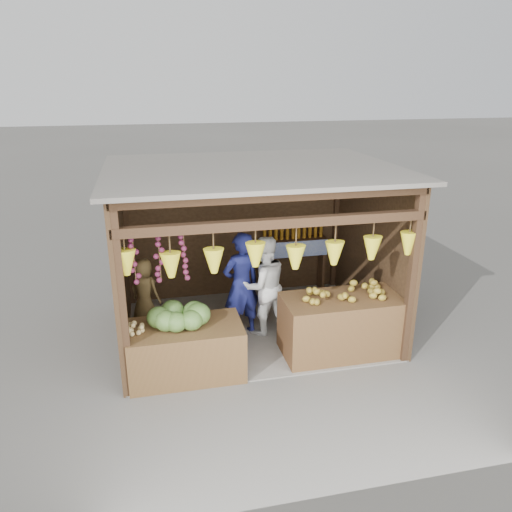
{
  "coord_description": "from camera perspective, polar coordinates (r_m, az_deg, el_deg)",
  "views": [
    {
      "loc": [
        -1.55,
        -7.17,
        3.89
      ],
      "look_at": [
        0.03,
        -0.1,
        1.3
      ],
      "focal_mm": 35.0,
      "sensor_mm": 36.0,
      "label": 1
    }
  ],
  "objects": [
    {
      "name": "man_standing",
      "position": [
        7.76,
        -1.69,
        -3.34
      ],
      "size": [
        0.72,
        0.59,
        1.71
      ],
      "primitive_type": "imported",
      "rotation": [
        0.0,
        0.0,
        3.47
      ],
      "color": "#161A52",
      "rests_on": "ground"
    },
    {
      "name": "mango_pile",
      "position": [
        7.25,
        10.19,
        -4.11
      ],
      "size": [
        1.4,
        0.64,
        0.22
      ],
      "primitive_type": null,
      "color": "#B45F18",
      "rests_on": "counter_right"
    },
    {
      "name": "stall_structure",
      "position": [
        7.62,
        -0.58,
        2.7
      ],
      "size": [
        4.3,
        3.3,
        2.66
      ],
      "color": "slate",
      "rests_on": "ground"
    },
    {
      "name": "woman_standing",
      "position": [
        7.86,
        0.88,
        -3.4
      ],
      "size": [
        0.89,
        0.76,
        1.62
      ],
      "primitive_type": "imported",
      "rotation": [
        0.0,
        0.0,
        3.34
      ],
      "color": "white",
      "rests_on": "ground"
    },
    {
      "name": "back_shelf",
      "position": [
        9.34,
        4.24,
        0.78
      ],
      "size": [
        1.25,
        0.32,
        1.32
      ],
      "color": "#382314",
      "rests_on": "ground"
    },
    {
      "name": "melon_pile",
      "position": [
        6.78,
        -8.85,
        -6.75
      ],
      "size": [
        1.0,
        0.5,
        0.32
      ],
      "primitive_type": null,
      "color": "#245316",
      "rests_on": "counter_left"
    },
    {
      "name": "ground",
      "position": [
        8.3,
        -0.38,
        -8.27
      ],
      "size": [
        80.0,
        80.0,
        0.0
      ],
      "primitive_type": "plane",
      "color": "#514F49",
      "rests_on": "ground"
    },
    {
      "name": "counter_right",
      "position": [
        7.53,
        9.62,
        -7.83
      ],
      "size": [
        1.72,
        0.85,
        0.89
      ],
      "primitive_type": "cube",
      "color": "#52331B",
      "rests_on": "ground"
    },
    {
      "name": "vendor_seated",
      "position": [
        7.79,
        -12.63,
        -3.96
      ],
      "size": [
        0.6,
        0.57,
        1.04
      ],
      "primitive_type": "imported",
      "rotation": [
        0.0,
        0.0,
        2.51
      ],
      "color": "brown",
      "rests_on": "stool"
    },
    {
      "name": "counter_left",
      "position": [
        7.02,
        -8.0,
        -10.62
      ],
      "size": [
        1.55,
        0.85,
        0.74
      ],
      "primitive_type": "cube",
      "color": "#4C3319",
      "rests_on": "ground"
    },
    {
      "name": "stool",
      "position": [
        8.08,
        -12.27,
        -8.35
      ],
      "size": [
        0.33,
        0.33,
        0.31
      ],
      "primitive_type": "cube",
      "color": "black",
      "rests_on": "ground"
    },
    {
      "name": "tanfruit_pile",
      "position": [
        6.81,
        -13.79,
        -7.91
      ],
      "size": [
        0.34,
        0.4,
        0.13
      ],
      "primitive_type": null,
      "color": "#9E8B49",
      "rests_on": "counter_left"
    }
  ]
}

